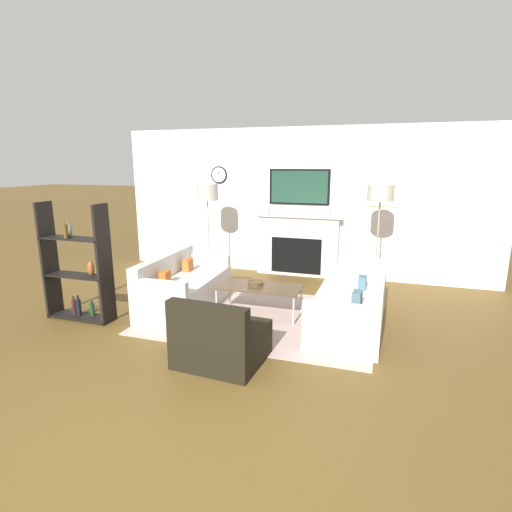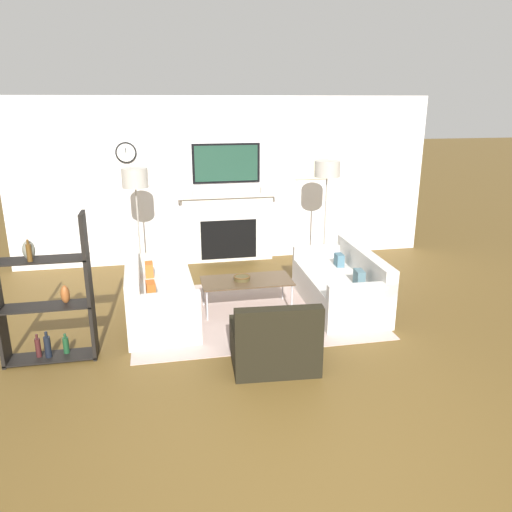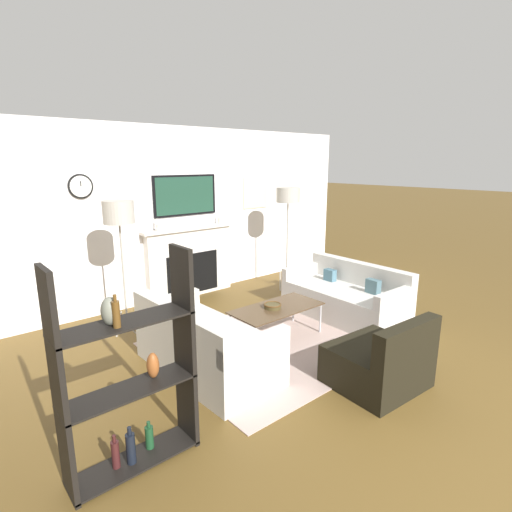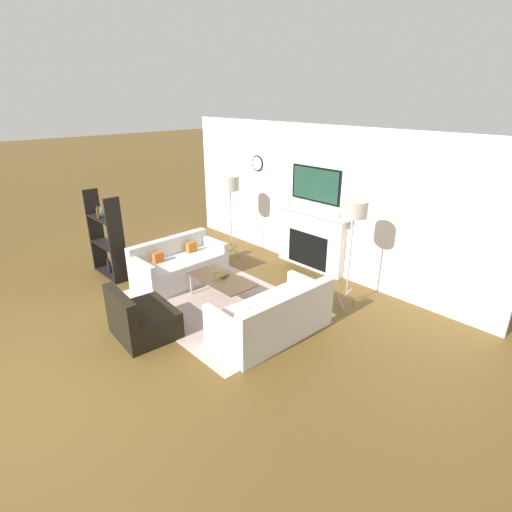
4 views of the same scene
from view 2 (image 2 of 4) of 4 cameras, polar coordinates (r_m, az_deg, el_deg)
name	(u,v)px [view 2 (image 2 of 4)]	position (r m, az deg, el deg)	size (l,w,h in m)	color
ground_plane	(324,463)	(4.13, 7.83, -22.39)	(60.00, 60.00, 0.00)	brown
fireplace_wall	(227,189)	(8.38, -3.38, 7.70)	(6.98, 0.28, 2.70)	white
area_rug	(253,311)	(6.52, -0.35, -6.36)	(3.02, 2.22, 0.01)	#B99F95
couch_left	(158,298)	(6.31, -11.12, -4.74)	(0.86, 1.65, 0.77)	silver
couch_right	(342,286)	(6.73, 9.76, -3.39)	(0.88, 1.73, 0.74)	silver
armchair	(274,342)	(5.21, 2.09, -9.85)	(0.91, 0.82, 0.74)	black
coffee_table	(247,282)	(6.45, -1.07, -2.98)	(1.16, 0.57, 0.41)	#4C3823
decorative_bowl	(242,278)	(6.43, -1.63, -2.50)	(0.22, 0.22, 0.06)	#473D21
floor_lamp_left	(135,180)	(7.38, -13.66, 8.47)	(0.37, 0.37, 1.72)	#9E998E
floor_lamp_right	(327,171)	(7.80, 8.14, 9.61)	(0.39, 0.39, 1.76)	#9E998E
shelf_unit	(44,295)	(5.54, -23.05, -4.13)	(0.94, 0.28, 1.57)	black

